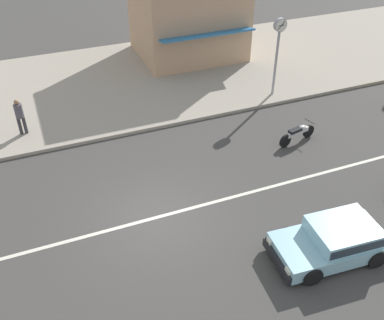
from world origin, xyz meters
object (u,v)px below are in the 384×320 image
(hatchback_pale_blue_2, at_px, (335,240))
(shopfront_corner_warung, at_px, (188,7))
(street_clock, at_px, (278,40))
(motorcycle_0, at_px, (298,133))
(pedestrian_mid_kerb, at_px, (20,114))

(hatchback_pale_blue_2, relative_size, shopfront_corner_warung, 0.64)
(street_clock, bearing_deg, hatchback_pale_blue_2, -109.83)
(hatchback_pale_blue_2, distance_m, motorcycle_0, 6.21)
(motorcycle_0, bearing_deg, pedestrian_mid_kerb, 156.24)
(pedestrian_mid_kerb, bearing_deg, street_clock, -3.51)
(hatchback_pale_blue_2, relative_size, motorcycle_0, 1.95)
(street_clock, bearing_deg, shopfront_corner_warung, 107.89)
(shopfront_corner_warung, bearing_deg, street_clock, -72.11)
(street_clock, height_order, shopfront_corner_warung, shopfront_corner_warung)
(motorcycle_0, distance_m, pedestrian_mid_kerb, 11.52)
(street_clock, distance_m, pedestrian_mid_kerb, 11.77)
(motorcycle_0, relative_size, street_clock, 0.50)
(motorcycle_0, xyz_separation_m, shopfront_corner_warung, (-0.91, 10.12, 2.41))
(street_clock, height_order, pedestrian_mid_kerb, street_clock)
(motorcycle_0, relative_size, pedestrian_mid_kerb, 1.17)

